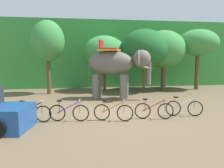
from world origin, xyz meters
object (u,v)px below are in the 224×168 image
Objects in this scene: tree_far_left at (104,52)px; tree_center at (198,43)px; tree_far_right at (164,49)px; bike_white at (184,108)px; bike_black at (31,113)px; bike_purple at (69,112)px; tree_center_right at (144,49)px; tree_left at (48,41)px; bike_orange at (113,112)px; bike_red at (154,110)px; elephant at (116,65)px.

tree_center is at bearing -3.79° from tree_far_left.
tree_far_right is 2.88× the size of bike_white.
bike_black is 0.99× the size of bike_purple.
tree_far_right is (1.91, 0.90, -0.02)m from tree_center_right.
tree_center_right is 0.99× the size of tree_far_right.
tree_far_left is 9.95m from bike_black.
tree_left is at bearing 178.45° from tree_center_right.
tree_left is at bearing -177.57° from tree_center.
bike_orange is at bearing -135.26° from tree_center.
tree_far_left reaches higher than bike_orange.
bike_red is at bearing -56.82° from tree_left.
tree_left is 3.15× the size of bike_red.
tree_center_right is at bearing 64.24° from bike_orange.
tree_center_right is at bearing 76.05° from bike_red.
tree_far_left is 0.91× the size of tree_center_right.
bike_black is at bearing -137.68° from tree_far_right.
tree_far_right is 2.89× the size of bike_black.
bike_purple is at bearing -78.87° from tree_left.
bike_orange is (-8.55, -8.47, -3.45)m from tree_center.
tree_far_left is 0.90× the size of tree_far_right.
bike_black is at bearing 174.84° from bike_purple.
bike_red is at bearing -113.93° from tree_far_right.
elephant is 6.00m from bike_purple.
elephant is (0.21, -3.81, -0.86)m from tree_far_left.
tree_center reaches higher than bike_purple.
tree_far_left is 9.52m from bike_purple.
bike_red is (5.23, -0.39, 0.00)m from bike_black.
tree_left is 10.10m from bike_red.
tree_far_left is at bearing 96.16° from bike_red.
bike_white is at bearing -1.12° from bike_black.
tree_far_right is at bearing -3.71° from tree_far_left.
bike_red is (-3.84, -8.66, -2.92)m from tree_far_right.
tree_far_right is at bearing 42.32° from bike_black.
bike_purple is at bearing 176.04° from bike_red.
tree_far_right is 2.87× the size of bike_red.
elephant is 2.49× the size of bike_purple.
elephant is at bearing 59.14° from bike_purple.
bike_orange is at bearing -123.17° from tree_far_right.
tree_center_right is 8.52m from bike_red.
bike_black is (-4.48, -4.77, -1.82)m from elephant.
tree_center is 11.35m from bike_red.
tree_far_left reaches higher than bike_red.
bike_white is at bearing -122.27° from tree_center.
tree_center_right is 0.97× the size of tree_center.
bike_red is (0.97, -8.97, -2.67)m from tree_far_left.
tree_far_left is at bearing 106.11° from bike_white.
tree_center_right is 2.87× the size of bike_black.
tree_center_right reaches higher than bike_red.
tree_center is (2.88, -0.20, 0.53)m from tree_far_right.
bike_red is at bearing -3.96° from bike_purple.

